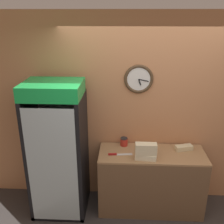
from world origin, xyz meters
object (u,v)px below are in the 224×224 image
(beverage_cooler, at_px, (59,142))
(condiment_jar, at_px, (124,142))
(sandwich_stack_bottom, at_px, (146,157))
(sandwich_flat_left, at_px, (184,148))
(chefs_knife, at_px, (117,154))
(sandwich_stack_middle, at_px, (146,152))
(sandwich_stack_top, at_px, (146,146))

(beverage_cooler, xyz_separation_m, condiment_jar, (0.88, 0.21, -0.07))
(sandwich_stack_bottom, bearing_deg, sandwich_flat_left, 26.67)
(sandwich_flat_left, bearing_deg, chefs_knife, -168.81)
(sandwich_stack_middle, distance_m, chefs_knife, 0.40)
(sandwich_stack_top, height_order, chefs_knife, sandwich_stack_top)
(beverage_cooler, height_order, sandwich_stack_middle, beverage_cooler)
(sandwich_stack_bottom, bearing_deg, beverage_cooler, 172.44)
(sandwich_stack_bottom, bearing_deg, sandwich_stack_middle, 0.00)
(sandwich_stack_top, xyz_separation_m, sandwich_flat_left, (0.54, 0.27, -0.15))
(sandwich_flat_left, bearing_deg, sandwich_stack_bottom, -153.33)
(beverage_cooler, xyz_separation_m, sandwich_stack_middle, (1.16, -0.15, -0.02))
(sandwich_stack_middle, height_order, sandwich_flat_left, sandwich_stack_middle)
(sandwich_stack_bottom, height_order, chefs_knife, sandwich_stack_bottom)
(condiment_jar, bearing_deg, sandwich_stack_bottom, -52.03)
(chefs_knife, relative_size, condiment_jar, 2.74)
(sandwich_stack_bottom, xyz_separation_m, sandwich_stack_middle, (0.00, 0.00, 0.07))
(sandwich_stack_bottom, height_order, sandwich_flat_left, sandwich_stack_bottom)
(sandwich_stack_middle, distance_m, condiment_jar, 0.46)
(sandwich_stack_bottom, bearing_deg, condiment_jar, 127.97)
(sandwich_stack_top, bearing_deg, beverage_cooler, 172.44)
(chefs_knife, bearing_deg, condiment_jar, 71.19)
(beverage_cooler, relative_size, sandwich_stack_bottom, 6.66)
(beverage_cooler, relative_size, chefs_knife, 5.80)
(sandwich_stack_middle, bearing_deg, beverage_cooler, 172.44)
(sandwich_stack_top, relative_size, sandwich_flat_left, 1.06)
(chefs_knife, bearing_deg, sandwich_stack_middle, -13.77)
(sandwich_stack_top, distance_m, condiment_jar, 0.47)
(sandwich_stack_middle, relative_size, sandwich_flat_left, 1.06)
(sandwich_stack_bottom, xyz_separation_m, chefs_knife, (-0.37, 0.09, -0.03))
(beverage_cooler, bearing_deg, sandwich_flat_left, 3.97)
(sandwich_stack_bottom, relative_size, sandwich_stack_top, 1.03)
(beverage_cooler, relative_size, condiment_jar, 15.89)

